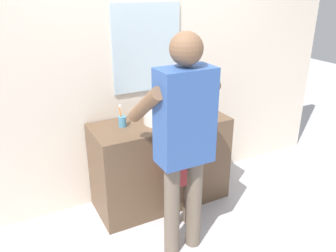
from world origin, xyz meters
TOP-DOWN VIEW (x-y plane):
  - ground_plane at (0.00, 0.00)m, footprint 14.00×14.00m
  - back_wall at (0.00, 0.62)m, footprint 4.40×0.10m
  - vanity_cabinet at (0.00, 0.30)m, footprint 1.28×0.54m
  - sink_basin at (0.00, 0.28)m, footprint 0.33×0.33m
  - faucet at (0.00, 0.48)m, footprint 0.18×0.14m
  - toothbrush_cup at (-0.35, 0.35)m, footprint 0.07×0.07m
  - soap_bottle at (0.33, 0.34)m, footprint 0.06×0.06m
  - child_toddler at (0.00, -0.10)m, footprint 0.28×0.29m
  - adult_parent at (-0.15, -0.37)m, footprint 0.54×0.57m

SIDE VIEW (x-z plane):
  - ground_plane at x=0.00m, z-range 0.00..0.00m
  - vanity_cabinet at x=0.00m, z-range 0.00..0.85m
  - child_toddler at x=0.00m, z-range 0.09..1.02m
  - toothbrush_cup at x=-0.35m, z-range 0.80..1.01m
  - sink_basin at x=0.00m, z-range 0.86..0.97m
  - soap_bottle at x=0.33m, z-range 0.84..1.00m
  - faucet at x=0.00m, z-range 0.84..1.03m
  - adult_parent at x=-0.15m, z-range 0.18..1.93m
  - back_wall at x=0.00m, z-range 0.00..2.70m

